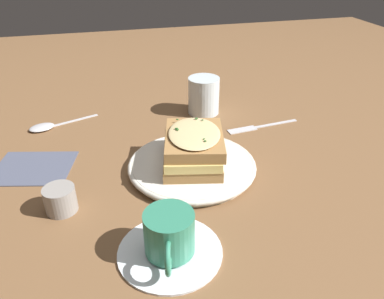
% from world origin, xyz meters
% --- Properties ---
extents(ground_plane, '(2.40, 2.40, 0.00)m').
position_xyz_m(ground_plane, '(0.00, 0.00, 0.00)').
color(ground_plane, brown).
extents(dinner_plate, '(0.25, 0.25, 0.02)m').
position_xyz_m(dinner_plate, '(0.01, 0.03, 0.01)').
color(dinner_plate, silver).
rests_on(dinner_plate, ground_plane).
extents(sandwich, '(0.14, 0.17, 0.07)m').
position_xyz_m(sandwich, '(0.01, 0.03, 0.05)').
color(sandwich, '#A37542').
rests_on(sandwich, dinner_plate).
extents(teacup_with_saucer, '(0.15, 0.15, 0.07)m').
position_xyz_m(teacup_with_saucer, '(0.10, 0.23, 0.03)').
color(teacup_with_saucer, white).
rests_on(teacup_with_saucer, ground_plane).
extents(water_glass, '(0.08, 0.08, 0.09)m').
position_xyz_m(water_glass, '(-0.08, -0.23, 0.05)').
color(water_glass, silver).
rests_on(water_glass, ground_plane).
extents(fork, '(0.18, 0.03, 0.00)m').
position_xyz_m(fork, '(-0.18, -0.11, 0.00)').
color(fork, silver).
rests_on(fork, ground_plane).
extents(spoon, '(0.17, 0.08, 0.01)m').
position_xyz_m(spoon, '(0.30, -0.23, 0.00)').
color(spoon, silver).
rests_on(spoon, ground_plane).
extents(napkin, '(0.17, 0.15, 0.00)m').
position_xyz_m(napkin, '(0.32, -0.06, 0.00)').
color(napkin, '#4C5166').
rests_on(napkin, ground_plane).
extents(condiment_pot, '(0.05, 0.05, 0.04)m').
position_xyz_m(condiment_pot, '(0.26, 0.09, 0.02)').
color(condiment_pot, gray).
rests_on(condiment_pot, ground_plane).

